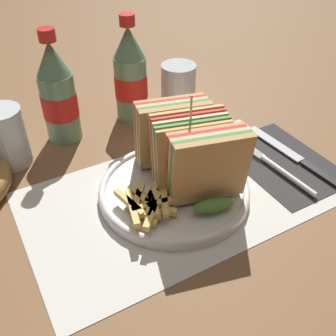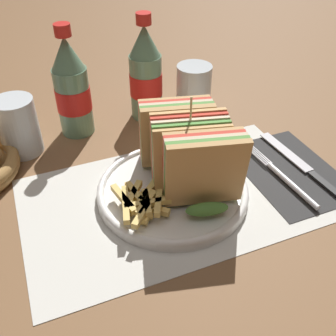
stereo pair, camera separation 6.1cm
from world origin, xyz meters
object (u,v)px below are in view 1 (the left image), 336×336
Objects in this scene: plate_main at (174,190)px; fork at (279,169)px; club_sandwich at (189,150)px; glass_near at (178,92)px; coke_bottle_far at (131,77)px; coke_bottle_near at (58,95)px; glass_far at (6,137)px; knife at (294,156)px.

plate_main reaches higher than fork.
plate_main is 0.07m from club_sandwich.
fork is at bearing -80.99° from glass_near.
coke_bottle_far reaches higher than glass_near.
fork is at bearing -45.43° from coke_bottle_near.
club_sandwich is at bearing -62.57° from coke_bottle_near.
plate_main is at bearing -68.24° from coke_bottle_near.
coke_bottle_near is at bearing 117.43° from club_sandwich.
plate_main is 0.28m from coke_bottle_near.
coke_bottle_far reaches higher than plate_main.
coke_bottle_near reaches higher than club_sandwich.
coke_bottle_far reaches higher than fork.
club_sandwich is (0.03, 0.00, 0.06)m from plate_main.
coke_bottle_near is at bearing 175.22° from glass_near.
fork is 0.41m from coke_bottle_near.
glass_near is at bearing 58.14° from plate_main.
fork is at bearing -33.35° from glass_far.
knife is (0.05, 0.02, -0.00)m from fork.
glass_far is at bearing 143.40° from fork.
glass_far is (-0.39, 0.25, 0.04)m from fork.
coke_bottle_far is (0.15, 0.01, 0.00)m from coke_bottle_near.
glass_far is at bearing 137.57° from club_sandwich.
plate_main is 0.19m from fork.
fork is 1.92× the size of glass_far.
fork is at bearing -15.38° from club_sandwich.
club_sandwich reaches higher than knife.
fork is at bearing -65.12° from coke_bottle_far.
club_sandwich is 0.27m from coke_bottle_near.
knife is at bearing 14.61° from fork.
knife is 2.07× the size of glass_far.
club_sandwich is 0.99× the size of fork.
glass_far is (-0.11, -0.03, -0.04)m from coke_bottle_near.
coke_bottle_near reaches higher than glass_far.
fork is 1.92× the size of glass_near.
plate_main is 1.14× the size of coke_bottle_near.
coke_bottle_far is 0.11m from glass_near.
plate_main is 1.19× the size of fork.
knife is 1.03× the size of coke_bottle_far.
coke_bottle_near is at bearing 111.76° from plate_main.
coke_bottle_near is (-0.10, 0.25, 0.08)m from plate_main.
club_sandwich reaches higher than glass_near.
glass_far reaches higher than knife.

